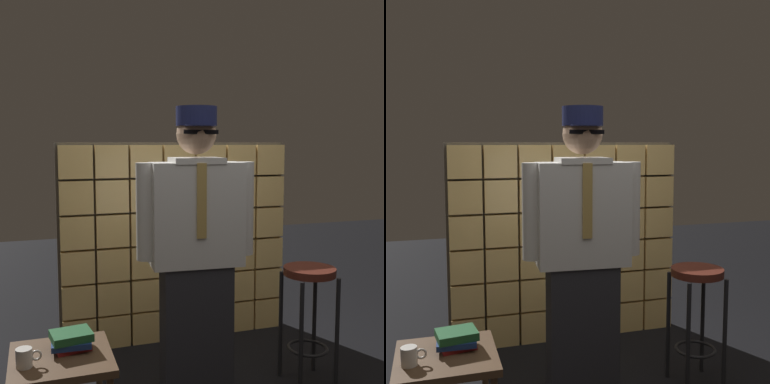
# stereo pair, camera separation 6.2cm
# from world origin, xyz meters

# --- Properties ---
(glass_block_wall) EXTENTS (1.89, 0.10, 1.62)m
(glass_block_wall) POSITION_xyz_m (0.00, 1.44, 0.79)
(glass_block_wall) COLOR #F2C672
(glass_block_wall) RESTS_ON ground
(standing_person) EXTENTS (0.72, 0.32, 1.81)m
(standing_person) POSITION_xyz_m (-0.18, 0.44, 0.94)
(standing_person) COLOR #28282D
(standing_person) RESTS_ON ground
(bar_stool) EXTENTS (0.34, 0.34, 0.78)m
(bar_stool) POSITION_xyz_m (0.61, 0.45, 0.58)
(bar_stool) COLOR #592319
(bar_stool) RESTS_ON ground
(side_table) EXTENTS (0.52, 0.52, 0.50)m
(side_table) POSITION_xyz_m (-0.99, 0.26, 0.43)
(side_table) COLOR #513823
(side_table) RESTS_ON ground
(book_stack) EXTENTS (0.23, 0.20, 0.10)m
(book_stack) POSITION_xyz_m (-0.93, 0.31, 0.55)
(book_stack) COLOR maroon
(book_stack) RESTS_ON side_table
(coffee_mug) EXTENTS (0.13, 0.08, 0.09)m
(coffee_mug) POSITION_xyz_m (-1.17, 0.18, 0.54)
(coffee_mug) COLOR silver
(coffee_mug) RESTS_ON side_table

